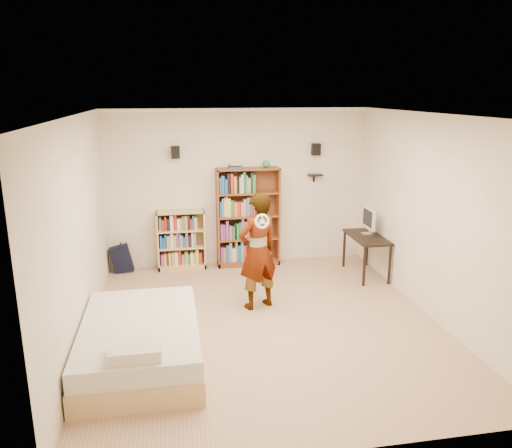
% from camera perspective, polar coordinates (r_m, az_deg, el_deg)
% --- Properties ---
extents(ground, '(4.50, 5.00, 0.01)m').
position_cam_1_polar(ground, '(6.73, 1.12, -11.27)').
color(ground, tan).
rests_on(ground, ground).
extents(room_shell, '(4.52, 5.02, 2.71)m').
position_cam_1_polar(room_shell, '(6.16, 1.21, 3.61)').
color(room_shell, white).
rests_on(room_shell, ground).
extents(crown_molding, '(4.50, 5.00, 0.06)m').
position_cam_1_polar(crown_molding, '(6.04, 1.25, 12.08)').
color(crown_molding, white).
rests_on(crown_molding, room_shell).
extents(speaker_left, '(0.14, 0.12, 0.20)m').
position_cam_1_polar(speaker_left, '(8.38, -9.20, 8.10)').
color(speaker_left, black).
rests_on(speaker_left, room_shell).
extents(speaker_right, '(0.14, 0.12, 0.20)m').
position_cam_1_polar(speaker_right, '(8.75, 6.88, 8.47)').
color(speaker_right, black).
rests_on(speaker_right, room_shell).
extents(wall_shelf, '(0.25, 0.16, 0.02)m').
position_cam_1_polar(wall_shelf, '(8.82, 6.77, 5.57)').
color(wall_shelf, black).
rests_on(wall_shelf, room_shell).
extents(tall_bookshelf, '(1.08, 0.32, 1.72)m').
position_cam_1_polar(tall_bookshelf, '(8.63, -0.92, 0.77)').
color(tall_bookshelf, brown).
rests_on(tall_bookshelf, ground).
extents(low_bookshelf, '(0.81, 0.30, 1.02)m').
position_cam_1_polar(low_bookshelf, '(8.63, -8.54, -1.81)').
color(low_bookshelf, '#D9BD75').
rests_on(low_bookshelf, ground).
extents(computer_desk, '(0.49, 0.99, 0.67)m').
position_cam_1_polar(computer_desk, '(8.47, 12.45, -3.55)').
color(computer_desk, black).
rests_on(computer_desk, ground).
extents(imac, '(0.10, 0.45, 0.45)m').
position_cam_1_polar(imac, '(8.43, 12.64, 0.34)').
color(imac, silver).
rests_on(imac, computer_desk).
extents(daybed, '(1.31, 2.01, 0.59)m').
position_cam_1_polar(daybed, '(5.90, -13.08, -12.43)').
color(daybed, beige).
rests_on(daybed, ground).
extents(person, '(0.71, 0.60, 1.65)m').
position_cam_1_polar(person, '(6.91, 0.21, -3.16)').
color(person, black).
rests_on(person, ground).
extents(wii_wheel, '(0.20, 0.08, 0.20)m').
position_cam_1_polar(wii_wheel, '(6.47, 0.70, 0.31)').
color(wii_wheel, silver).
rests_on(wii_wheel, person).
extents(navy_bag, '(0.36, 0.25, 0.48)m').
position_cam_1_polar(navy_bag, '(8.74, -15.12, -3.83)').
color(navy_bag, black).
rests_on(navy_bag, ground).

